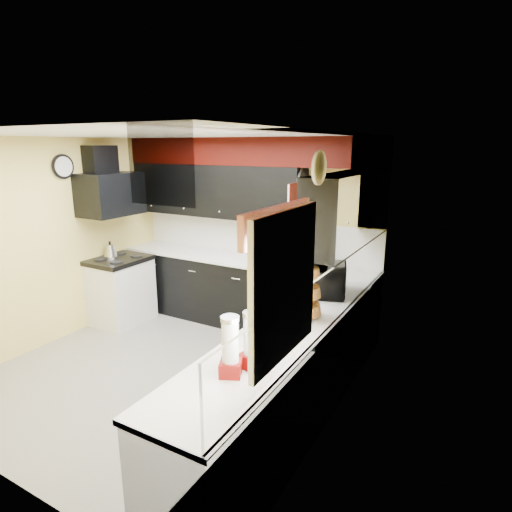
{
  "coord_description": "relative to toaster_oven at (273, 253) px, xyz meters",
  "views": [
    {
      "loc": [
        2.88,
        -3.2,
        2.4
      ],
      "look_at": [
        0.62,
        0.8,
        1.21
      ],
      "focal_mm": 30.0,
      "sensor_mm": 36.0,
      "label": 1
    }
  ],
  "objects": [
    {
      "name": "ground",
      "position": [
        -0.49,
        -1.45,
        -1.08
      ],
      "size": [
        3.6,
        3.6,
        0.0
      ],
      "primitive_type": "plane",
      "color": "gray",
      "rests_on": "ground"
    },
    {
      "name": "wall_back",
      "position": [
        -0.49,
        0.35,
        0.17
      ],
      "size": [
        3.6,
        0.06,
        2.5
      ],
      "primitive_type": "cube",
      "color": "#E0C666",
      "rests_on": "ground"
    },
    {
      "name": "wall_right",
      "position": [
        1.31,
        -1.45,
        0.17
      ],
      "size": [
        0.06,
        3.6,
        2.5
      ],
      "primitive_type": "cube",
      "color": "#E0C666",
      "rests_on": "ground"
    },
    {
      "name": "wall_left",
      "position": [
        -2.29,
        -1.45,
        0.17
      ],
      "size": [
        0.06,
        3.6,
        2.5
      ],
      "primitive_type": "cube",
      "color": "#E0C666",
      "rests_on": "ground"
    },
    {
      "name": "ceiling",
      "position": [
        -0.49,
        -1.45,
        1.42
      ],
      "size": [
        3.6,
        3.6,
        0.06
      ],
      "primitive_type": "cube",
      "color": "white",
      "rests_on": "wall_back"
    },
    {
      "name": "cab_back",
      "position": [
        -0.49,
        0.05,
        -0.63
      ],
      "size": [
        3.6,
        0.6,
        0.9
      ],
      "primitive_type": "cube",
      "color": "black",
      "rests_on": "ground"
    },
    {
      "name": "cab_right",
      "position": [
        1.01,
        -1.75,
        -0.63
      ],
      "size": [
        0.6,
        3.0,
        0.9
      ],
      "primitive_type": "cube",
      "color": "black",
      "rests_on": "ground"
    },
    {
      "name": "counter_back",
      "position": [
        -0.49,
        0.05,
        -0.16
      ],
      "size": [
        3.62,
        0.64,
        0.04
      ],
      "primitive_type": "cube",
      "color": "white",
      "rests_on": "cab_back"
    },
    {
      "name": "counter_right",
      "position": [
        1.01,
        -1.75,
        -0.16
      ],
      "size": [
        0.64,
        3.02,
        0.04
      ],
      "primitive_type": "cube",
      "color": "white",
      "rests_on": "cab_right"
    },
    {
      "name": "splash_back",
      "position": [
        -0.49,
        0.34,
        0.11
      ],
      "size": [
        3.6,
        0.02,
        0.5
      ],
      "primitive_type": "cube",
      "color": "white",
      "rests_on": "counter_back"
    },
    {
      "name": "splash_right",
      "position": [
        1.3,
        -1.45,
        0.11
      ],
      "size": [
        0.02,
        3.6,
        0.5
      ],
      "primitive_type": "cube",
      "color": "white",
      "rests_on": "counter_right"
    },
    {
      "name": "upper_back",
      "position": [
        -0.99,
        0.17,
        0.72
      ],
      "size": [
        2.6,
        0.35,
        0.7
      ],
      "primitive_type": "cube",
      "color": "black",
      "rests_on": "wall_back"
    },
    {
      "name": "upper_right",
      "position": [
        1.13,
        -0.55,
        0.72
      ],
      "size": [
        0.35,
        1.8,
        0.7
      ],
      "primitive_type": "cube",
      "color": "black",
      "rests_on": "wall_right"
    },
    {
      "name": "soffit_back",
      "position": [
        -0.49,
        0.17,
        1.24
      ],
      "size": [
        3.6,
        0.36,
        0.35
      ],
      "primitive_type": "cube",
      "color": "black",
      "rests_on": "wall_back"
    },
    {
      "name": "soffit_right",
      "position": [
        1.13,
        -1.63,
        1.24
      ],
      "size": [
        0.36,
        3.24,
        0.35
      ],
      "primitive_type": "cube",
      "color": "black",
      "rests_on": "wall_right"
    },
    {
      "name": "stove",
      "position": [
        -1.99,
        -0.7,
        -0.65
      ],
      "size": [
        0.6,
        0.75,
        0.86
      ],
      "primitive_type": "cube",
      "color": "white",
      "rests_on": "ground"
    },
    {
      "name": "cooktop",
      "position": [
        -1.99,
        -0.7,
        -0.19
      ],
      "size": [
        0.62,
        0.77,
        0.06
      ],
      "primitive_type": "cube",
      "color": "black",
      "rests_on": "stove"
    },
    {
      "name": "hood",
      "position": [
        -2.04,
        -0.7,
        0.7
      ],
      "size": [
        0.5,
        0.78,
        0.55
      ],
      "primitive_type": "cube",
      "color": "black",
      "rests_on": "wall_left"
    },
    {
      "name": "hood_duct",
      "position": [
        -2.17,
        -0.7,
        1.12
      ],
      "size": [
        0.24,
        0.4,
        0.4
      ],
      "primitive_type": "cube",
      "color": "black",
      "rests_on": "wall_left"
    },
    {
      "name": "window",
      "position": [
        1.29,
        -2.35,
        0.47
      ],
      "size": [
        0.03,
        0.86,
        0.96
      ],
      "primitive_type": null,
      "color": "white",
      "rests_on": "wall_right"
    },
    {
      "name": "valance",
      "position": [
        1.24,
        -2.35,
        0.87
      ],
      "size": [
        0.04,
        0.88,
        0.2
      ],
      "primitive_type": "cube",
      "color": "red",
      "rests_on": "wall_right"
    },
    {
      "name": "pan_top",
      "position": [
        0.33,
        0.1,
        0.92
      ],
      "size": [
        0.03,
        0.22,
        0.4
      ],
      "primitive_type": null,
      "color": "black",
      "rests_on": "upper_back"
    },
    {
      "name": "pan_mid",
      "position": [
        0.33,
        -0.03,
        0.67
      ],
      "size": [
        0.03,
        0.28,
        0.46
      ],
      "primitive_type": null,
      "color": "black",
      "rests_on": "upper_back"
    },
    {
      "name": "pan_low",
      "position": [
        0.33,
        0.23,
        0.64
      ],
      "size": [
        0.03,
        0.24,
        0.42
      ],
      "primitive_type": null,
      "color": "black",
      "rests_on": "upper_back"
    },
    {
      "name": "cut_board",
      "position": [
        0.34,
        -0.15,
        0.72
      ],
      "size": [
        0.03,
        0.26,
        0.35
      ],
      "primitive_type": "cube",
      "color": "white",
      "rests_on": "upper_back"
    },
    {
      "name": "baskets",
      "position": [
        1.03,
        -1.4,
        0.1
      ],
      "size": [
        0.27,
        0.27,
        0.5
      ],
      "primitive_type": null,
      "color": "brown",
      "rests_on": "upper_right"
    },
    {
      "name": "clock",
      "position": [
        -2.26,
        -1.2,
        1.07
      ],
      "size": [
        0.03,
        0.3,
        0.3
      ],
      "primitive_type": null,
      "color": "black",
      "rests_on": "wall_left"
    },
    {
      "name": "deco_plate",
      "position": [
        1.28,
        -1.8,
        1.17
      ],
      "size": [
        0.03,
        0.24,
        0.24
      ],
      "primitive_type": null,
      "color": "white",
      "rests_on": "wall_right"
    },
    {
      "name": "toaster_oven",
      "position": [
        0.0,
        0.0,
        0.0
      ],
      "size": [
        0.6,
        0.55,
        0.28
      ],
      "primitive_type": "imported",
      "rotation": [
        0.0,
        0.0,
        -0.36
      ],
      "color": "black",
      "rests_on": "counter_back"
    },
    {
      "name": "microwave",
      "position": [
        0.99,
        -0.72,
        0.0
      ],
      "size": [
        0.5,
        0.61,
        0.29
      ],
      "primitive_type": "imported",
      "rotation": [
        0.0,
        0.0,
        1.89
      ],
      "color": "black",
      "rests_on": "counter_right"
    },
    {
      "name": "utensil_crock",
      "position": [
        0.59,
        0.05,
        -0.07
      ],
      "size": [
        0.16,
        0.16,
        0.15
      ],
      "primitive_type": "cylinder",
      "rotation": [
        0.0,
        0.0,
        -0.17
      ],
      "color": "white",
      "rests_on": "counter_back"
    },
    {
      "name": "knife_block",
      "position": [
        0.57,
        0.11,
        -0.02
      ],
      "size": [
        0.15,
        0.18,
        0.24
      ],
      "primitive_type": "cube",
      "rotation": [
        0.0,
        0.0,
        -0.27
      ],
      "color": "black",
      "rests_on": "counter_back"
    },
    {
      "name": "kettle",
      "position": [
        -2.15,
        -0.69,
        -0.08
      ],
      "size": [
        0.22,
        0.22,
        0.17
      ],
      "primitive_type": null,
      "rotation": [
        0.0,
        0.0,
        0.2
      ],
      "color": "#A4A4A9",
      "rests_on": "cooktop"
    },
    {
      "name": "dispenser_a",
      "position": [
        1.0,
        -2.55,
        0.05
      ],
      "size": [
        0.19,
        0.19,
        0.38
      ],
      "primitive_type": null,
      "rotation": [
        0.0,
        0.0,
        0.43
      ],
      "color": "#5D1608",
      "rests_on": "counter_right"
    },
    {
      "name": "dispenser_b",
      "position": [
        1.07,
        -2.39,
        0.04
      ],
      "size": [
        0.17,
        0.17,
        0.37
      ],
      "primitive_type": null,
      "rotation": [
        0.0,
        0.0,
        -0.27
      ],
      "color": "maroon",
      "rests_on": "counter_right"
    }
  ]
}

